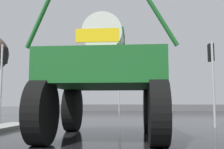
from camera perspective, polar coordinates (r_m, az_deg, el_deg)
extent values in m
plane|color=black|center=(20.35, 1.78, -9.20)|extent=(120.00, 120.00, 0.00)
cylinder|color=black|center=(11.10, -8.31, -7.18)|extent=(0.51, 1.79, 1.79)
cylinder|color=black|center=(10.83, 8.07, -7.21)|extent=(0.51, 1.79, 1.79)
cylinder|color=black|center=(7.57, -14.66, -7.62)|extent=(0.51, 1.79, 1.79)
cylinder|color=black|center=(7.17, 9.74, -7.82)|extent=(0.51, 1.79, 1.79)
cube|color=#195B23|center=(9.08, -1.23, 0.30)|extent=(3.67, 4.42, 0.98)
cube|color=#154E1E|center=(9.70, -0.93, 5.98)|extent=(1.21, 1.33, 1.05)
cylinder|color=silver|center=(8.64, -1.66, 7.98)|extent=(1.22, 1.40, 1.20)
cylinder|color=#195B23|center=(7.81, -14.97, 11.37)|extent=(0.81, 0.13, 1.68)
cylinder|color=#195B23|center=(7.40, 10.03, 11.88)|extent=(0.99, 0.13, 1.60)
cube|color=yellow|center=(7.04, -3.12, 8.29)|extent=(1.13, 0.06, 0.36)
cube|color=silver|center=(28.47, 10.00, -7.14)|extent=(2.17, 4.27, 0.70)
cube|color=#23282D|center=(28.31, 10.04, -5.79)|extent=(1.80, 2.27, 0.64)
cylinder|color=black|center=(29.65, 7.87, -7.57)|extent=(0.25, 0.62, 0.60)
cylinder|color=black|center=(29.97, 11.11, -7.50)|extent=(0.25, 0.62, 0.60)
cylinder|color=black|center=(26.99, 8.78, -7.71)|extent=(0.25, 0.62, 0.60)
cylinder|color=black|center=(27.33, 12.33, -7.62)|extent=(0.25, 0.62, 0.60)
cylinder|color=#A8AAAF|center=(14.63, -22.47, -1.99)|extent=(0.11, 0.11, 4.09)
cube|color=black|center=(14.99, -21.85, 3.77)|extent=(0.24, 0.32, 0.84)
sphere|color=red|center=(15.21, -21.48, 4.65)|extent=(0.17, 0.17, 0.17)
sphere|color=#3C2403|center=(15.16, -21.52, 3.65)|extent=(0.17, 0.17, 0.17)
sphere|color=black|center=(15.12, -21.56, 2.64)|extent=(0.17, 0.17, 0.17)
cylinder|color=#A8AAAF|center=(13.38, 20.67, -1.81)|extent=(0.11, 0.11, 4.05)
cube|color=black|center=(13.77, 20.20, 4.37)|extent=(0.24, 0.32, 0.84)
sphere|color=red|center=(14.00, 19.97, 5.32)|extent=(0.17, 0.17, 0.17)
sphere|color=#3C2403|center=(13.95, 20.01, 4.24)|extent=(0.17, 0.17, 0.17)
sphere|color=black|center=(13.90, 20.05, 3.14)|extent=(0.17, 0.17, 0.17)
cylinder|color=#A8AAAF|center=(30.21, 12.04, -4.81)|extent=(0.11, 0.11, 3.40)
cube|color=black|center=(30.47, 11.95, -2.59)|extent=(0.24, 0.32, 0.84)
sphere|color=red|center=(30.67, 11.90, -2.11)|extent=(0.17, 0.17, 0.17)
sphere|color=#3C2403|center=(30.65, 11.91, -2.61)|extent=(0.17, 0.17, 0.17)
sphere|color=black|center=(30.64, 11.92, -3.12)|extent=(0.17, 0.17, 0.17)
cylinder|color=#A8AAAF|center=(30.10, 1.51, -4.26)|extent=(0.11, 0.11, 4.11)
cube|color=black|center=(30.40, 1.53, -1.37)|extent=(0.24, 0.32, 0.84)
sphere|color=red|center=(30.61, 1.55, -0.90)|extent=(0.17, 0.17, 0.17)
sphere|color=#3C2403|center=(30.59, 1.55, -1.40)|extent=(0.17, 0.17, 0.17)
sphere|color=black|center=(30.57, 1.55, -1.91)|extent=(0.17, 0.17, 0.17)
cube|color=#59595B|center=(38.66, 3.59, -7.02)|extent=(26.85, 0.24, 0.90)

